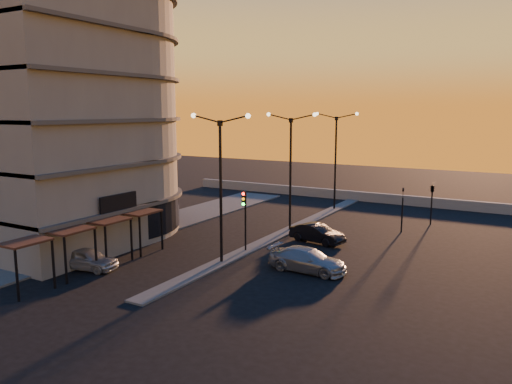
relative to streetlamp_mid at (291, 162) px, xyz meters
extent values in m
plane|color=black|center=(0.00, -10.00, -5.59)|extent=(120.00, 120.00, 0.00)
cube|color=#454543|center=(-10.50, -6.00, -5.53)|extent=(5.00, 40.00, 0.12)
cube|color=#454543|center=(0.00, 0.00, -5.53)|extent=(1.20, 36.00, 0.12)
cube|color=slate|center=(2.00, 16.00, -5.09)|extent=(44.00, 0.50, 1.00)
cylinder|color=slate|center=(-14.00, -8.00, 6.91)|extent=(14.00, 14.00, 25.00)
cube|color=slate|center=(-14.00, -13.00, 6.91)|extent=(14.00, 10.00, 25.00)
cylinder|color=black|center=(-14.00, -8.00, -3.99)|extent=(14.16, 14.16, 2.40)
cube|color=black|center=(-6.80, -12.00, -1.99)|extent=(0.15, 3.20, 1.20)
cylinder|color=black|center=(0.00, -10.00, -1.09)|extent=(0.18, 0.18, 9.00)
cube|color=black|center=(0.00, -10.00, 3.31)|extent=(0.25, 0.25, 0.35)
sphere|color=#FFE5B2|center=(-2.00, -10.00, 3.76)|extent=(0.32, 0.32, 0.32)
sphere|color=#FFE5B2|center=(2.00, -10.00, 3.76)|extent=(0.32, 0.32, 0.32)
cylinder|color=black|center=(0.00, 0.00, -1.09)|extent=(0.18, 0.18, 9.00)
cube|color=black|center=(0.00, 0.00, 3.31)|extent=(0.25, 0.25, 0.35)
sphere|color=#FFE5B2|center=(-2.00, 0.00, 3.76)|extent=(0.32, 0.32, 0.32)
sphere|color=#FFE5B2|center=(2.00, 0.00, 3.76)|extent=(0.32, 0.32, 0.32)
cylinder|color=black|center=(0.00, 10.00, -1.09)|extent=(0.18, 0.18, 9.00)
cube|color=black|center=(0.00, 10.00, 3.31)|extent=(0.25, 0.25, 0.35)
sphere|color=#FFE5B2|center=(-2.00, 10.00, 3.76)|extent=(0.32, 0.32, 0.32)
sphere|color=#FFE5B2|center=(2.00, 10.00, 3.76)|extent=(0.32, 0.32, 0.32)
cylinder|color=black|center=(0.00, -7.00, -3.99)|extent=(0.12, 0.12, 3.20)
cube|color=black|center=(0.00, -7.18, -1.84)|extent=(0.28, 0.16, 1.00)
sphere|color=#FF0C05|center=(0.00, -7.28, -1.49)|extent=(0.20, 0.20, 0.20)
sphere|color=orange|center=(0.00, -7.28, -1.84)|extent=(0.20, 0.20, 0.20)
sphere|color=#0CFF26|center=(0.00, -7.28, -2.19)|extent=(0.20, 0.20, 0.20)
cylinder|color=black|center=(8.00, 4.00, -4.19)|extent=(0.12, 0.12, 2.80)
imported|color=black|center=(8.00, 4.00, -2.39)|extent=(0.13, 0.16, 0.80)
cylinder|color=black|center=(9.50, 8.00, -4.19)|extent=(0.12, 0.12, 2.80)
imported|color=black|center=(9.50, 8.00, -2.39)|extent=(0.42, 1.99, 0.80)
imported|color=#B2B6BA|center=(-6.50, -15.19, -4.91)|extent=(4.22, 2.36, 1.36)
imported|color=black|center=(3.35, -2.29, -4.90)|extent=(4.40, 2.27, 1.38)
imported|color=gray|center=(5.44, -8.77, -4.89)|extent=(4.92, 2.11, 1.41)
camera|label=1|loc=(17.20, -35.66, 4.09)|focal=35.00mm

